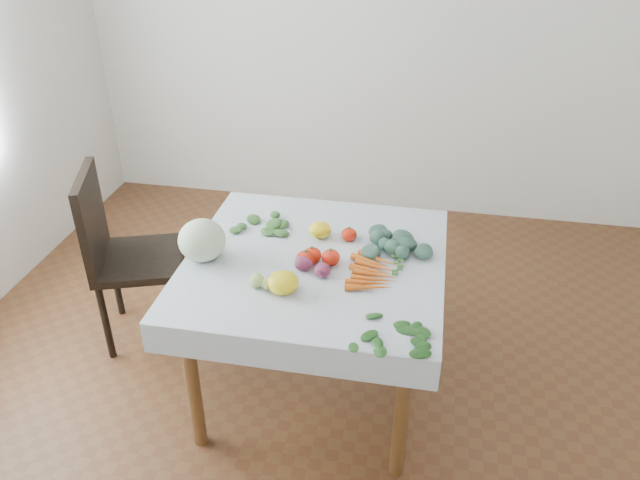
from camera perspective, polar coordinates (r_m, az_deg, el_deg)
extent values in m
plane|color=brown|center=(3.21, -0.43, -13.20)|extent=(4.00, 4.00, 0.00)
cube|color=silver|center=(4.36, 4.93, 19.24)|extent=(4.00, 0.04, 2.70)
cube|color=brown|center=(2.75, -0.49, -2.23)|extent=(1.00, 1.00, 0.04)
cylinder|color=brown|center=(2.76, -11.54, -12.72)|extent=(0.06, 0.06, 0.71)
cylinder|color=brown|center=(2.61, 7.42, -15.41)|extent=(0.06, 0.06, 0.71)
cylinder|color=brown|center=(3.40, -6.29, -2.73)|extent=(0.06, 0.06, 0.71)
cylinder|color=brown|center=(3.28, 8.64, -4.33)|extent=(0.06, 0.06, 0.71)
cube|color=white|center=(2.73, -0.49, -1.83)|extent=(1.12, 1.12, 0.01)
cube|color=black|center=(3.39, -16.15, -1.75)|extent=(0.56, 0.56, 0.04)
cube|color=black|center=(3.30, -20.19, 1.83)|extent=(0.18, 0.43, 0.48)
cylinder|color=black|center=(3.41, -19.00, -7.14)|extent=(0.04, 0.04, 0.45)
cylinder|color=black|center=(3.35, -12.67, -6.80)|extent=(0.04, 0.04, 0.45)
cylinder|color=black|center=(3.71, -18.17, -3.58)|extent=(0.04, 0.04, 0.45)
cylinder|color=black|center=(3.65, -12.39, -3.20)|extent=(0.04, 0.04, 0.45)
ellipsoid|color=#AEC5A4|center=(2.74, -10.75, -0.02)|extent=(0.26, 0.26, 0.18)
ellipsoid|color=red|center=(2.85, 2.68, 0.49)|extent=(0.08, 0.08, 0.06)
ellipsoid|color=red|center=(2.69, -0.71, -1.41)|extent=(0.11, 0.11, 0.07)
ellipsoid|color=red|center=(2.67, -1.31, -1.75)|extent=(0.10, 0.10, 0.07)
ellipsoid|color=red|center=(2.68, 1.00, -1.61)|extent=(0.09, 0.09, 0.07)
ellipsoid|color=yellow|center=(2.88, 0.02, 0.94)|extent=(0.12, 0.12, 0.07)
ellipsoid|color=yellow|center=(2.51, -3.40, -3.90)|extent=(0.16, 0.16, 0.09)
ellipsoid|color=#571830|center=(2.65, -1.52, -2.12)|extent=(0.08, 0.08, 0.06)
ellipsoid|color=#571830|center=(2.61, 0.22, -2.77)|extent=(0.08, 0.08, 0.06)
ellipsoid|color=#AFC672|center=(2.55, -4.16, -3.85)|extent=(0.05, 0.05, 0.05)
ellipsoid|color=#AFC672|center=(2.58, -4.56, -3.40)|extent=(0.05, 0.05, 0.05)
ellipsoid|color=#AFC672|center=(2.52, -5.17, -4.35)|extent=(0.05, 0.05, 0.05)
cone|color=orange|center=(2.72, 5.14, -1.72)|extent=(0.19, 0.11, 0.03)
cone|color=orange|center=(2.69, 5.06, -2.07)|extent=(0.19, 0.09, 0.03)
cone|color=orange|center=(2.67, 4.98, -2.43)|extent=(0.20, 0.08, 0.03)
cone|color=orange|center=(2.64, 4.91, -2.80)|extent=(0.20, 0.06, 0.03)
cone|color=orange|center=(2.62, 4.83, -3.18)|extent=(0.20, 0.04, 0.03)
cone|color=orange|center=(2.59, 4.74, -3.56)|extent=(0.20, 0.03, 0.03)
cone|color=orange|center=(2.56, 4.66, -3.95)|extent=(0.20, 0.05, 0.03)
cone|color=orange|center=(2.54, 4.58, -4.35)|extent=(0.20, 0.07, 0.03)
ellipsoid|color=#3C6250|center=(2.82, 6.57, -0.23)|extent=(0.08, 0.08, 0.05)
ellipsoid|color=#3C6250|center=(2.85, 5.77, 0.21)|extent=(0.08, 0.08, 0.05)
ellipsoid|color=#3C6250|center=(2.80, 5.73, -0.48)|extent=(0.08, 0.08, 0.05)
ellipsoid|color=#3C6250|center=(2.85, 7.14, 0.07)|extent=(0.08, 0.08, 0.05)
ellipsoid|color=#3C6250|center=(2.84, 4.68, 0.14)|extent=(0.08, 0.08, 0.05)
ellipsoid|color=#3C6250|center=(2.78, 6.99, -0.76)|extent=(0.08, 0.08, 0.05)
ellipsoid|color=#3C6250|center=(2.89, 6.37, 0.64)|extent=(0.08, 0.08, 0.05)
ellipsoid|color=#3C6250|center=(2.79, 4.38, -0.55)|extent=(0.08, 0.08, 0.05)
ellipsoid|color=#3C6250|center=(2.83, 8.39, -0.33)|extent=(0.08, 0.08, 0.05)
ellipsoid|color=#3C6250|center=(2.90, 4.37, 0.78)|extent=(0.08, 0.08, 0.05)
ellipsoid|color=#3C6250|center=(2.73, 6.09, -1.31)|extent=(0.08, 0.08, 0.05)
ellipsoid|color=#3C6250|center=(2.91, 8.02, 0.68)|extent=(0.08, 0.08, 0.05)
ellipsoid|color=#3C6250|center=(2.82, 2.85, -0.03)|extent=(0.08, 0.08, 0.05)
ellipsoid|color=#3C6250|center=(2.76, 8.89, -1.18)|extent=(0.08, 0.08, 0.05)
ellipsoid|color=#3C6250|center=(2.96, 5.43, 1.39)|extent=(0.08, 0.08, 0.05)
ellipsoid|color=#195119|center=(2.33, 6.76, -8.53)|extent=(0.06, 0.04, 0.01)
ellipsoid|color=#195119|center=(2.35, 5.94, -8.08)|extent=(0.06, 0.04, 0.01)
ellipsoid|color=#195119|center=(2.31, 6.08, -8.88)|extent=(0.06, 0.04, 0.01)
ellipsoid|color=#195119|center=(2.35, 7.19, -8.15)|extent=(0.06, 0.04, 0.01)
ellipsoid|color=#195119|center=(2.34, 4.99, -8.25)|extent=(0.06, 0.04, 0.01)
ellipsoid|color=#195119|center=(2.30, 7.26, -9.10)|extent=(0.06, 0.04, 0.01)
ellipsoid|color=#195119|center=(2.38, 6.37, -7.55)|extent=(0.06, 0.04, 0.01)
ellipsoid|color=#195119|center=(2.30, 4.90, -9.05)|extent=(0.06, 0.04, 0.01)
ellipsoid|color=#195119|center=(2.34, 8.39, -8.50)|extent=(0.06, 0.04, 0.01)
ellipsoid|color=#195119|center=(2.37, 4.55, -7.54)|extent=(0.06, 0.04, 0.01)
ellipsoid|color=#195119|center=(2.27, 6.61, -9.79)|extent=(0.06, 0.04, 0.01)
ellipsoid|color=#195119|center=(2.39, 7.81, -7.38)|extent=(0.06, 0.04, 0.01)
ellipsoid|color=#195119|center=(2.32, 3.41, -8.56)|extent=(0.06, 0.04, 0.01)
ellipsoid|color=#195119|center=(2.29, 9.03, -9.42)|extent=(0.06, 0.04, 0.01)
ellipsoid|color=#195119|center=(2.41, 5.34, -6.75)|extent=(0.06, 0.04, 0.01)
ellipsoid|color=#3C6C31|center=(2.99, -5.19, 1.56)|extent=(0.06, 0.06, 0.03)
ellipsoid|color=#3C6C31|center=(3.02, -5.92, 1.76)|extent=(0.06, 0.06, 0.03)
ellipsoid|color=#3C6C31|center=(2.97, -5.57, 1.24)|extent=(0.06, 0.06, 0.03)
ellipsoid|color=#3C6C31|center=(3.02, -4.83, 1.88)|extent=(0.06, 0.06, 0.03)
ellipsoid|color=#3C6C31|center=(3.00, -6.79, 1.55)|extent=(0.06, 0.06, 0.03)
ellipsoid|color=#3C6C31|center=(2.95, -4.38, 1.19)|extent=(0.06, 0.06, 0.03)
ellipsoid|color=#3C6C31|center=(3.06, -5.78, 2.26)|extent=(0.06, 0.06, 0.03)
ellipsoid|color=#3C6C31|center=(2.94, -6.65, 0.91)|extent=(0.06, 0.06, 0.03)
ellipsoid|color=#3C6C31|center=(3.01, -3.45, 1.78)|extent=(0.06, 0.06, 0.03)
ellipsoid|color=#3C6C31|center=(3.05, -7.58, 2.04)|extent=(0.06, 0.06, 0.03)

